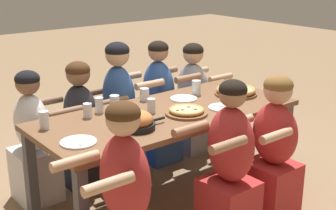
{
  "coord_description": "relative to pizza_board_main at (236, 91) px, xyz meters",
  "views": [
    {
      "loc": [
        -2.08,
        -2.61,
        1.85
      ],
      "look_at": [
        0.0,
        0.0,
        0.79
      ],
      "focal_mm": 50.0,
      "sensor_mm": 36.0,
      "label": 1
    }
  ],
  "objects": [
    {
      "name": "diner_near_left",
      "position": [
        -1.55,
        -0.65,
        -0.25
      ],
      "size": [
        0.51,
        0.4,
        1.14
      ],
      "rotation": [
        0.0,
        0.0,
        1.57
      ],
      "color": "#B22D2D",
      "rests_on": "ground"
    },
    {
      "name": "diner_far_center",
      "position": [
        -0.74,
        0.67,
        -0.22
      ],
      "size": [
        0.51,
        0.4,
        1.18
      ],
      "rotation": [
        0.0,
        0.0,
        -1.57
      ],
      "color": "#2D5193",
      "rests_on": "ground"
    },
    {
      "name": "drinking_glass_c",
      "position": [
        -0.7,
        0.35,
        0.01
      ],
      "size": [
        0.08,
        0.08,
        0.1
      ],
      "color": "silver",
      "rests_on": "dining_table"
    },
    {
      "name": "pizza_board_main",
      "position": [
        0.0,
        0.0,
        0.0
      ],
      "size": [
        0.36,
        0.36,
        0.06
      ],
      "color": "brown",
      "rests_on": "dining_table"
    },
    {
      "name": "cocktail_glass_blue",
      "position": [
        -1.27,
        0.26,
        0.02
      ],
      "size": [
        0.06,
        0.06,
        0.13
      ],
      "color": "silver",
      "rests_on": "dining_table"
    },
    {
      "name": "diner_near_center",
      "position": [
        -0.72,
        -0.65,
        -0.27
      ],
      "size": [
        0.51,
        0.4,
        1.12
      ],
      "rotation": [
        0.0,
        0.0,
        1.57
      ],
      "color": "#B22D2D",
      "rests_on": "ground"
    },
    {
      "name": "diner_far_right",
      "position": [
        0.11,
        0.67,
        -0.28
      ],
      "size": [
        0.51,
        0.4,
        1.08
      ],
      "rotation": [
        0.0,
        0.0,
        -1.57
      ],
      "color": "#99999E",
      "rests_on": "ground"
    },
    {
      "name": "empty_plate_b",
      "position": [
        -1.55,
        -0.13,
        -0.03
      ],
      "size": [
        0.23,
        0.23,
        0.02
      ],
      "color": "white",
      "rests_on": "dining_table"
    },
    {
      "name": "drinking_glass_e",
      "position": [
        -1.61,
        0.24,
        0.03
      ],
      "size": [
        0.06,
        0.06,
        0.12
      ],
      "color": "silver",
      "rests_on": "dining_table"
    },
    {
      "name": "drinking_glass_g",
      "position": [
        -1.04,
        0.25,
        0.02
      ],
      "size": [
        0.07,
        0.07,
        0.13
      ],
      "color": "silver",
      "rests_on": "dining_table"
    },
    {
      "name": "pizza_board_second",
      "position": [
        -0.66,
        -0.13,
        -0.01
      ],
      "size": [
        0.32,
        0.32,
        0.05
      ],
      "color": "brown",
      "rests_on": "dining_table"
    },
    {
      "name": "dining_table",
      "position": [
        -0.73,
        0.01,
        -0.11
      ],
      "size": [
        2.03,
        0.87,
        0.74
      ],
      "color": "brown",
      "rests_on": "ground"
    },
    {
      "name": "drinking_glass_b",
      "position": [
        -1.03,
        0.14,
        0.02
      ],
      "size": [
        0.07,
        0.07,
        0.11
      ],
      "color": "silver",
      "rests_on": "dining_table"
    },
    {
      "name": "empty_plate_a",
      "position": [
        -0.35,
        -0.2,
        -0.03
      ],
      "size": [
        0.22,
        0.22,
        0.02
      ],
      "color": "white",
      "rests_on": "dining_table"
    },
    {
      "name": "skillet_bowl",
      "position": [
        -1.12,
        -0.16,
        0.02
      ],
      "size": [
        0.35,
        0.24,
        0.13
      ],
      "color": "black",
      "rests_on": "dining_table"
    },
    {
      "name": "diner_far_left",
      "position": [
        -1.53,
        0.67,
        -0.3
      ],
      "size": [
        0.51,
        0.4,
        1.05
      ],
      "rotation": [
        0.0,
        0.0,
        -1.57
      ],
      "color": "silver",
      "rests_on": "ground"
    },
    {
      "name": "diner_near_midright",
      "position": [
        -0.28,
        -0.65,
        -0.27
      ],
      "size": [
        0.51,
        0.4,
        1.08
      ],
      "rotation": [
        0.0,
        0.0,
        1.57
      ],
      "color": "#B22D2D",
      "rests_on": "ground"
    },
    {
      "name": "drinking_glass_f",
      "position": [
        -0.26,
        0.21,
        0.02
      ],
      "size": [
        0.08,
        0.08,
        0.12
      ],
      "color": "silver",
      "rests_on": "dining_table"
    },
    {
      "name": "diner_far_midleft",
      "position": [
        -1.11,
        0.67,
        -0.28
      ],
      "size": [
        0.51,
        0.4,
        1.07
      ],
      "rotation": [
        0.0,
        0.0,
        -1.57
      ],
      "color": "#232328",
      "rests_on": "ground"
    },
    {
      "name": "drinking_glass_d",
      "position": [
        -1.14,
        0.31,
        0.02
      ],
      "size": [
        0.06,
        0.06,
        0.12
      ],
      "color": "silver",
      "rests_on": "dining_table"
    },
    {
      "name": "drinking_glass_a",
      "position": [
        -0.84,
        0.06,
        0.02
      ],
      "size": [
        0.06,
        0.06,
        0.11
      ],
      "color": "silver",
      "rests_on": "dining_table"
    },
    {
      "name": "empty_plate_c",
      "position": [
        -0.43,
        0.17,
        -0.03
      ],
      "size": [
        0.22,
        0.22,
        0.02
      ],
      "color": "white",
      "rests_on": "dining_table"
    },
    {
      "name": "ground_plane",
      "position": [
        -0.73,
        0.01,
        -0.77
      ],
      "size": [
        18.0,
        18.0,
        0.0
      ],
      "primitive_type": "plane",
      "color": "#896B4C",
      "rests_on": "ground"
    },
    {
      "name": "diner_far_midright",
      "position": [
        -0.31,
        0.67,
        -0.25
      ],
      "size": [
        0.51,
        0.4,
        1.14
      ],
      "rotation": [
        0.0,
        0.0,
        -1.57
      ],
      "color": "#2D5193",
      "rests_on": "ground"
    }
  ]
}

